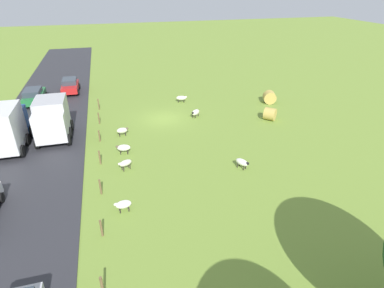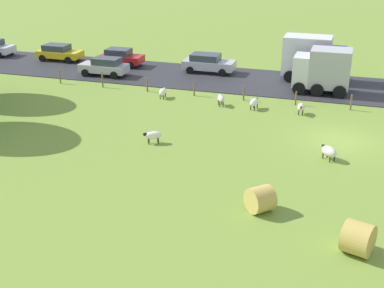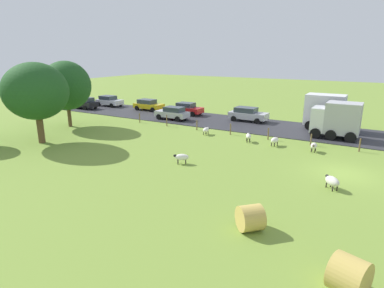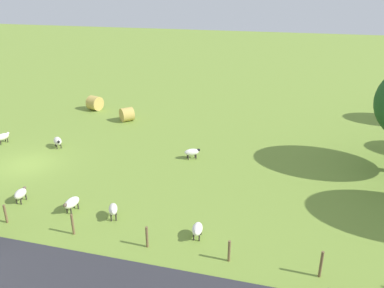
{
  "view_description": "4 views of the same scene",
  "coord_description": "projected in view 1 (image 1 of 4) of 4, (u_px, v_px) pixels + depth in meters",
  "views": [
    {
      "loc": [
        4.78,
        28.0,
        12.06
      ],
      "look_at": [
        -0.71,
        7.9,
        1.11
      ],
      "focal_mm": 29.18,
      "sensor_mm": 36.0,
      "label": 1
    },
    {
      "loc": [
        -31.12,
        -0.52,
        11.93
      ],
      "look_at": [
        -5.65,
        7.45,
        1.05
      ],
      "focal_mm": 50.26,
      "sensor_mm": 36.0,
      "label": 2
    },
    {
      "loc": [
        -22.56,
        -1.45,
        7.74
      ],
      "look_at": [
        -2.13,
        10.52,
        1.09
      ],
      "focal_mm": 30.3,
      "sensor_mm": 36.0,
      "label": 3
    },
    {
      "loc": [
        19.7,
        16.71,
        11.28
      ],
      "look_at": [
        -3.55,
        10.51,
        1.19
      ],
      "focal_mm": 36.17,
      "sensor_mm": 36.0,
      "label": 4
    }
  ],
  "objects": [
    {
      "name": "road_strip",
      "position": [
        40.0,
        132.0,
        27.99
      ],
      "size": [
        8.0,
        80.0,
        0.06
      ],
      "primitive_type": "cube",
      "color": "#2D2D33",
      "rests_on": "ground_plane"
    },
    {
      "name": "sheep_4",
      "position": [
        181.0,
        98.0,
        34.55
      ],
      "size": [
        1.24,
        0.73,
        0.75
      ],
      "color": "silver",
      "rests_on": "ground_plane"
    },
    {
      "name": "hay_bale_0",
      "position": [
        270.0,
        97.0,
        34.28
      ],
      "size": [
        1.6,
        1.43,
        1.34
      ],
      "primitive_type": "cylinder",
      "rotation": [
        1.57,
        0.0,
        2.83
      ],
      "color": "tan",
      "rests_on": "ground_plane"
    },
    {
      "name": "sheep_0",
      "position": [
        124.0,
        148.0,
        24.27
      ],
      "size": [
        1.16,
        0.67,
        0.76
      ],
      "color": "white",
      "rests_on": "ground_plane"
    },
    {
      "name": "fence_post_6",
      "position": [
        102.0,
        288.0,
        13.08
      ],
      "size": [
        0.12,
        0.12,
        1.26
      ],
      "primitive_type": "cylinder",
      "color": "brown",
      "rests_on": "ground_plane"
    },
    {
      "name": "truck_0",
      "position": [
        52.0,
        119.0,
        25.92
      ],
      "size": [
        2.7,
        4.17,
        3.36
      ],
      "color": "white",
      "rests_on": "road_strip"
    },
    {
      "name": "sheep_2",
      "position": [
        195.0,
        112.0,
        30.8
      ],
      "size": [
        1.17,
        1.14,
        0.77
      ],
      "color": "silver",
      "rests_on": "ground_plane"
    },
    {
      "name": "sheep_6",
      "position": [
        122.0,
        130.0,
        27.07
      ],
      "size": [
        1.03,
        0.55,
        0.75
      ],
      "color": "silver",
      "rests_on": "ground_plane"
    },
    {
      "name": "fence_post_1",
      "position": [
        99.0,
        118.0,
        29.34
      ],
      "size": [
        0.12,
        0.12,
        1.11
      ],
      "primitive_type": "cylinder",
      "color": "brown",
      "rests_on": "ground_plane"
    },
    {
      "name": "fence_post_5",
      "position": [
        101.0,
        228.0,
        16.37
      ],
      "size": [
        0.12,
        0.12,
        1.05
      ],
      "primitive_type": "cylinder",
      "color": "brown",
      "rests_on": "ground_plane"
    },
    {
      "name": "ground_plane",
      "position": [
        164.0,
        119.0,
        30.64
      ],
      "size": [
        160.0,
        160.0,
        0.0
      ],
      "primitive_type": "plane",
      "color": "olive"
    },
    {
      "name": "fence_post_0",
      "position": [
        99.0,
        104.0,
        32.57
      ],
      "size": [
        0.12,
        0.12,
        1.17
      ],
      "primitive_type": "cylinder",
      "color": "brown",
      "rests_on": "ground_plane"
    },
    {
      "name": "fence_post_4",
      "position": [
        100.0,
        187.0,
        19.61
      ],
      "size": [
        0.12,
        0.12,
        1.09
      ],
      "primitive_type": "cylinder",
      "color": "brown",
      "rests_on": "ground_plane"
    },
    {
      "name": "sheep_1",
      "position": [
        125.0,
        163.0,
        22.17
      ],
      "size": [
        1.08,
        0.8,
        0.76
      ],
      "color": "silver",
      "rests_on": "ground_plane"
    },
    {
      "name": "sheep_5",
      "position": [
        242.0,
        162.0,
        22.36
      ],
      "size": [
        0.91,
        1.13,
        0.73
      ],
      "color": "white",
      "rests_on": "ground_plane"
    },
    {
      "name": "fence_post_3",
      "position": [
        100.0,
        157.0,
        22.85
      ],
      "size": [
        0.12,
        0.12,
        1.11
      ],
      "primitive_type": "cylinder",
      "color": "brown",
      "rests_on": "ground_plane"
    },
    {
      "name": "car_2",
      "position": [
        34.0,
        95.0,
        34.11
      ],
      "size": [
        2.08,
        4.51,
        1.61
      ],
      "color": "#237238",
      "rests_on": "road_strip"
    },
    {
      "name": "fence_post_2",
      "position": [
        99.0,
        136.0,
        26.11
      ],
      "size": [
        0.12,
        0.12,
        1.02
      ],
      "primitive_type": "cylinder",
      "color": "brown",
      "rests_on": "ground_plane"
    },
    {
      "name": "car_0",
      "position": [
        70.0,
        85.0,
        37.43
      ],
      "size": [
        2.0,
        4.08,
        1.57
      ],
      "color": "red",
      "rests_on": "road_strip"
    },
    {
      "name": "hay_bale_1",
      "position": [
        270.0,
        114.0,
        30.19
      ],
      "size": [
        1.57,
        1.57,
        1.19
      ],
      "primitive_type": "cylinder",
      "rotation": [
        1.57,
        0.0,
        0.79
      ],
      "color": "tan",
      "rests_on": "ground_plane"
    },
    {
      "name": "truck_1",
      "position": [
        5.0,
        127.0,
        24.17
      ],
      "size": [
        2.68,
        4.98,
        3.61
      ],
      "color": "#1E4C99",
      "rests_on": "road_strip"
    },
    {
      "name": "sheep_3",
      "position": [
        123.0,
        204.0,
        18.18
      ],
      "size": [
        1.04,
        0.56,
        0.72
      ],
      "color": "white",
      "rests_on": "ground_plane"
    }
  ]
}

